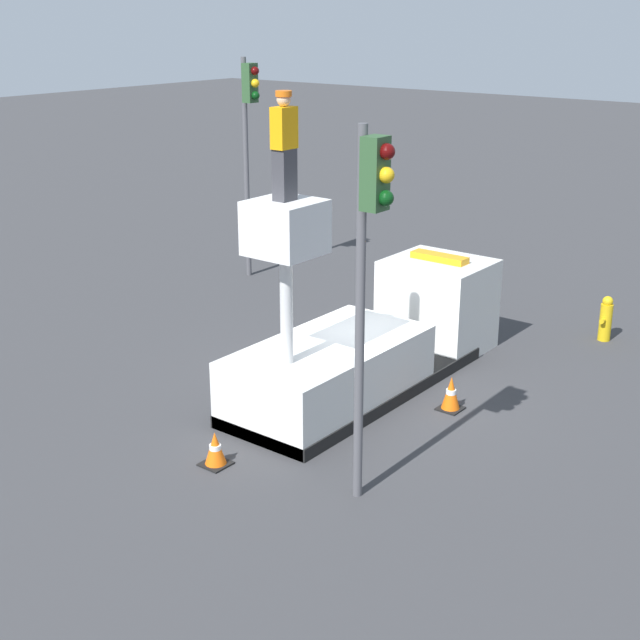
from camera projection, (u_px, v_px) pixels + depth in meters
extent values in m
plane|color=#38383A|center=(357.00, 390.00, 17.44)|extent=(120.00, 120.00, 0.00)
cube|color=black|center=(357.00, 384.00, 17.40)|extent=(5.93, 2.15, 0.24)
cube|color=silver|center=(329.00, 375.00, 16.56)|extent=(4.10, 2.09, 1.25)
cube|color=silver|center=(437.00, 305.00, 19.32)|extent=(1.83, 2.09, 1.98)
cube|color=black|center=(459.00, 278.00, 19.88)|extent=(0.03, 1.78, 0.79)
cube|color=orange|center=(439.00, 258.00, 18.97)|extent=(0.36, 1.26, 0.14)
cylinder|color=silver|center=(286.00, 306.00, 15.13)|extent=(0.22, 0.22, 2.05)
cube|color=silver|center=(285.00, 227.00, 14.67)|extent=(1.10, 1.10, 0.90)
cube|color=#38383D|center=(285.00, 175.00, 14.39)|extent=(0.34, 0.26, 0.84)
cube|color=#F29E0C|center=(284.00, 128.00, 14.14)|extent=(0.40, 0.26, 0.66)
sphere|color=beige|center=(284.00, 99.00, 13.99)|extent=(0.23, 0.23, 0.23)
cylinder|color=orange|center=(284.00, 93.00, 13.96)|extent=(0.26, 0.26, 0.09)
cylinder|color=#515156|center=(360.00, 322.00, 12.75)|extent=(0.14, 0.14, 5.62)
cube|color=#2D512D|center=(375.00, 174.00, 11.91)|extent=(0.34, 0.28, 1.00)
sphere|color=#490707|center=(387.00, 152.00, 11.70)|extent=(0.22, 0.22, 0.22)
sphere|color=gold|center=(386.00, 175.00, 11.81)|extent=(0.22, 0.22, 0.22)
sphere|color=#083710|center=(386.00, 198.00, 11.91)|extent=(0.22, 0.22, 0.22)
cylinder|color=#515156|center=(246.00, 170.00, 24.02)|extent=(0.14, 0.14, 5.89)
cube|color=#2D512D|center=(250.00, 83.00, 23.15)|extent=(0.34, 0.28, 1.00)
sphere|color=#490707|center=(255.00, 71.00, 22.94)|extent=(0.22, 0.22, 0.22)
sphere|color=gold|center=(255.00, 83.00, 23.04)|extent=(0.22, 0.22, 0.22)
sphere|color=#083710|center=(255.00, 96.00, 23.14)|extent=(0.22, 0.22, 0.22)
cylinder|color=gold|center=(605.00, 322.00, 19.94)|extent=(0.28, 0.28, 0.85)
sphere|color=gold|center=(608.00, 301.00, 19.78)|extent=(0.23, 0.23, 0.23)
cylinder|color=gold|center=(602.00, 321.00, 19.76)|extent=(0.12, 0.11, 0.11)
cylinder|color=gold|center=(609.00, 316.00, 20.06)|extent=(0.12, 0.11, 0.11)
cube|color=black|center=(216.00, 464.00, 14.57)|extent=(0.45, 0.45, 0.03)
cone|color=orange|center=(215.00, 449.00, 14.48)|extent=(0.37, 0.37, 0.59)
cylinder|color=white|center=(215.00, 447.00, 14.47)|extent=(0.19, 0.19, 0.08)
cube|color=black|center=(450.00, 409.00, 16.59)|extent=(0.43, 0.43, 0.03)
cone|color=orange|center=(451.00, 393.00, 16.49)|extent=(0.36, 0.36, 0.65)
cylinder|color=white|center=(451.00, 392.00, 16.48)|extent=(0.19, 0.19, 0.09)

